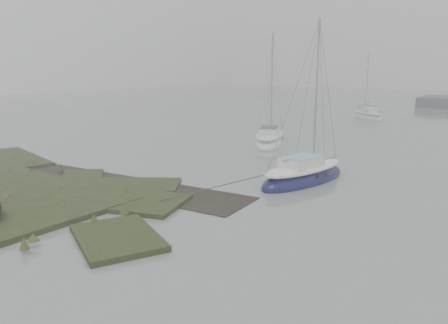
# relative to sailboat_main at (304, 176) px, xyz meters

# --- Properties ---
(ground) EXTENTS (160.00, 160.00, 0.00)m
(ground) POSITION_rel_sailboat_main_xyz_m (-2.02, 19.78, -0.27)
(ground) COLOR slate
(ground) RESTS_ON ground
(sailboat_main) EXTENTS (3.04, 6.37, 8.63)m
(sailboat_main) POSITION_rel_sailboat_main_xyz_m (0.00, 0.00, 0.00)
(sailboat_main) COLOR #0C0D3B
(sailboat_main) RESTS_ON ground
(sailboat_white) EXTENTS (4.48, 6.50, 8.77)m
(sailboat_white) POSITION_rel_sailboat_main_xyz_m (-7.02, 8.42, 0.00)
(sailboat_white) COLOR white
(sailboat_white) RESTS_ON ground
(sailboat_far_a) EXTENTS (5.38, 5.18, 7.94)m
(sailboat_far_a) POSITION_rel_sailboat_main_xyz_m (-6.70, 29.51, -0.02)
(sailboat_far_a) COLOR silver
(sailboat_far_a) RESTS_ON ground
(sailboat_far_c) EXTENTS (4.64, 3.55, 6.36)m
(sailboat_far_c) POSITION_rel_sailboat_main_xyz_m (-11.13, 42.94, -0.07)
(sailboat_far_c) COLOR silver
(sailboat_far_c) RESTS_ON ground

